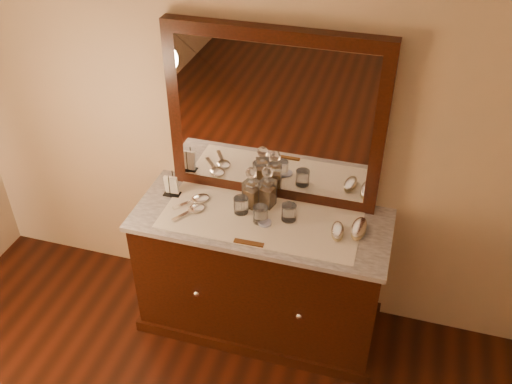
% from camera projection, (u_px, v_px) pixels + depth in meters
% --- Properties ---
extents(dresser_cabinet, '(1.40, 0.55, 0.82)m').
position_uv_depth(dresser_cabinet, '(261.00, 275.00, 3.38)').
color(dresser_cabinet, black).
rests_on(dresser_cabinet, floor).
extents(dresser_plinth, '(1.46, 0.59, 0.08)m').
position_uv_depth(dresser_plinth, '(260.00, 317.00, 3.60)').
color(dresser_plinth, black).
rests_on(dresser_plinth, floor).
extents(knob_left, '(0.04, 0.04, 0.04)m').
position_uv_depth(knob_left, '(197.00, 293.00, 3.21)').
color(knob_left, silver).
rests_on(knob_left, dresser_cabinet).
extents(knob_right, '(0.04, 0.04, 0.04)m').
position_uv_depth(knob_right, '(299.00, 316.00, 3.07)').
color(knob_right, silver).
rests_on(knob_right, dresser_cabinet).
extents(marble_top, '(1.44, 0.59, 0.03)m').
position_uv_depth(marble_top, '(261.00, 220.00, 3.13)').
color(marble_top, silver).
rests_on(marble_top, dresser_cabinet).
extents(mirror_frame, '(1.20, 0.08, 1.00)m').
position_uv_depth(mirror_frame, '(274.00, 118.00, 3.02)').
color(mirror_frame, black).
rests_on(mirror_frame, marble_top).
extents(mirror_glass, '(1.06, 0.01, 0.86)m').
position_uv_depth(mirror_glass, '(272.00, 121.00, 2.99)').
color(mirror_glass, white).
rests_on(mirror_glass, marble_top).
extents(lace_runner, '(1.10, 0.45, 0.00)m').
position_uv_depth(lace_runner, '(260.00, 220.00, 3.11)').
color(lace_runner, white).
rests_on(lace_runner, marble_top).
extents(pin_dish, '(0.07, 0.07, 0.01)m').
position_uv_depth(pin_dish, '(265.00, 223.00, 3.07)').
color(pin_dish, white).
rests_on(pin_dish, lace_runner).
extents(comb, '(0.16, 0.03, 0.01)m').
position_uv_depth(comb, '(249.00, 243.00, 2.94)').
color(comb, brown).
rests_on(comb, lace_runner).
extents(napkin_rack, '(0.10, 0.07, 0.15)m').
position_uv_depth(napkin_rack, '(171.00, 186.00, 3.27)').
color(napkin_rack, black).
rests_on(napkin_rack, marble_top).
extents(decanter_left, '(0.10, 0.10, 0.26)m').
position_uv_depth(decanter_left, '(251.00, 191.00, 3.15)').
color(decanter_left, '#995E16').
rests_on(decanter_left, lace_runner).
extents(decanter_right, '(0.10, 0.10, 0.26)m').
position_uv_depth(decanter_right, '(267.00, 191.00, 3.16)').
color(decanter_right, '#995E16').
rests_on(decanter_right, lace_runner).
extents(brush_near, '(0.09, 0.16, 0.04)m').
position_uv_depth(brush_near, '(338.00, 231.00, 3.00)').
color(brush_near, '#9A885E').
rests_on(brush_near, lace_runner).
extents(brush_far, '(0.09, 0.18, 0.05)m').
position_uv_depth(brush_far, '(359.00, 229.00, 3.01)').
color(brush_far, '#9A885E').
rests_on(brush_far, lace_runner).
extents(hand_mirror_outer, '(0.20, 0.21, 0.02)m').
position_uv_depth(hand_mirror_outer, '(197.00, 200.00, 3.24)').
color(hand_mirror_outer, silver).
rests_on(hand_mirror_outer, lace_runner).
extents(hand_mirror_inner, '(0.16, 0.21, 0.02)m').
position_uv_depth(hand_mirror_inner, '(194.00, 210.00, 3.17)').
color(hand_mirror_inner, silver).
rests_on(hand_mirror_inner, lace_runner).
extents(tumblers, '(0.36, 0.14, 0.09)m').
position_uv_depth(tumblers, '(263.00, 210.00, 3.10)').
color(tumblers, white).
rests_on(tumblers, lace_runner).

